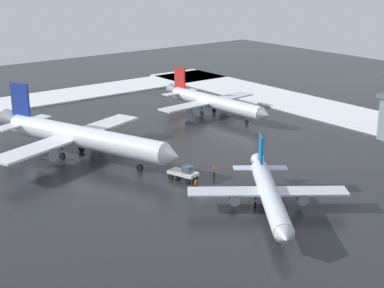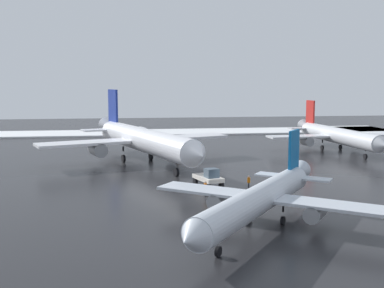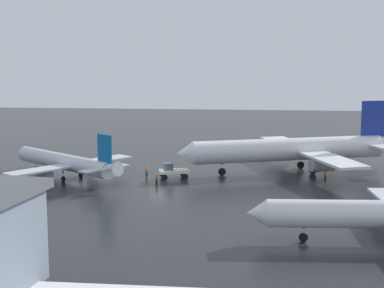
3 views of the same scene
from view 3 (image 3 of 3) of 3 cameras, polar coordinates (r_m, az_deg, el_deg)
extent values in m
plane|color=#232326|center=(90.82, -3.25, -3.58)|extent=(240.00, 240.00, 0.00)
cylinder|color=white|center=(97.97, 9.37, -0.52)|extent=(32.02, 14.49, 3.70)
cone|color=white|center=(92.55, -0.74, -0.94)|extent=(3.65, 4.19, 3.52)
cube|color=white|center=(91.43, 13.43, -1.50)|extent=(9.28, 14.95, 0.39)
cylinder|color=gray|center=(93.29, 12.51, -1.95)|extent=(4.22, 3.30, 2.18)
cube|color=white|center=(107.41, 9.11, 0.11)|extent=(9.28, 14.95, 0.39)
cylinder|color=gray|center=(105.39, 9.28, -0.65)|extent=(4.22, 3.30, 2.18)
cube|color=navy|center=(104.26, 17.18, 2.36)|extent=(4.24, 1.84, 6.10)
cube|color=white|center=(101.91, 17.90, -0.22)|extent=(4.43, 5.88, 0.26)
cube|color=white|center=(107.47, 16.09, 0.30)|extent=(4.43, 5.88, 0.26)
cylinder|color=black|center=(94.40, 2.93, -1.76)|extent=(0.26, 0.26, 0.76)
cylinder|color=black|center=(94.70, 2.93, -2.71)|extent=(1.26, 0.76, 1.20)
cylinder|color=black|center=(97.42, 11.66, -1.61)|extent=(0.26, 0.26, 0.76)
cylinder|color=black|center=(97.71, 11.64, -2.52)|extent=(1.26, 0.76, 1.20)
cylinder|color=black|center=(101.70, 10.51, -1.15)|extent=(0.26, 0.26, 0.76)
cylinder|color=black|center=(101.98, 10.49, -2.02)|extent=(1.26, 0.76, 1.20)
cone|color=silver|center=(61.54, 6.27, -6.68)|extent=(2.25, 2.91, 2.78)
cylinder|color=black|center=(62.45, 10.78, -7.78)|extent=(0.21, 0.21, 0.60)
cylinder|color=black|center=(62.82, 10.75, -8.88)|extent=(0.96, 0.37, 0.95)
cylinder|color=silver|center=(94.55, -12.37, -1.68)|extent=(19.32, 15.43, 2.53)
cone|color=silver|center=(104.56, -16.14, -0.84)|extent=(2.87, 2.99, 2.40)
cone|color=silver|center=(84.88, -7.68, -2.42)|extent=(3.41, 3.31, 2.46)
cube|color=silver|center=(89.48, -14.76, -2.49)|extent=(8.42, 9.68, 0.27)
cylinder|color=gray|center=(90.71, -14.08, -2.80)|extent=(2.91, 2.71, 1.49)
cube|color=silver|center=(96.38, -8.64, -1.52)|extent=(8.42, 9.68, 0.27)
cylinder|color=gray|center=(95.91, -9.46, -2.04)|extent=(2.91, 2.71, 1.49)
cube|color=#0C5999|center=(85.77, -8.48, -0.45)|extent=(2.53, 2.00, 4.16)
cube|color=silver|center=(85.04, -9.67, -2.54)|extent=(3.69, 4.01, 0.18)
cube|color=silver|center=(87.76, -7.36, -2.15)|extent=(3.69, 4.01, 0.18)
cylinder|color=black|center=(101.18, -14.88, -1.74)|extent=(0.18, 0.18, 0.52)
cylinder|color=black|center=(101.37, -14.85, -2.34)|extent=(0.81, 0.70, 0.82)
cylinder|color=black|center=(92.04, -12.40, -2.67)|extent=(0.18, 0.18, 0.52)
cylinder|color=black|center=(92.26, -12.37, -3.32)|extent=(0.81, 0.70, 0.82)
cylinder|color=black|center=(93.89, -10.76, -2.39)|extent=(0.18, 0.18, 0.52)
cylinder|color=black|center=(94.10, -10.74, -3.04)|extent=(0.81, 0.70, 0.82)
cube|color=silver|center=(92.19, -1.76, -2.66)|extent=(5.04, 3.44, 0.50)
cube|color=#3F5160|center=(91.90, -2.33, -2.19)|extent=(1.78, 1.84, 1.10)
cylinder|color=black|center=(91.14, -2.66, -3.25)|extent=(0.95, 0.57, 0.90)
cylinder|color=black|center=(93.06, -2.83, -3.00)|extent=(0.95, 0.57, 0.90)
cylinder|color=black|center=(91.64, -0.66, -3.17)|extent=(0.95, 0.57, 0.90)
cylinder|color=black|center=(93.55, -0.88, -2.93)|extent=(0.95, 0.57, 0.90)
cylinder|color=black|center=(93.26, 12.76, -3.20)|extent=(0.16, 0.16, 0.85)
cylinder|color=black|center=(93.43, 12.82, -3.18)|extent=(0.16, 0.16, 0.85)
cylinder|color=orange|center=(93.20, 12.81, -2.75)|extent=(0.36, 0.36, 0.62)
sphere|color=tan|center=(93.12, 12.82, -2.49)|extent=(0.24, 0.24, 0.24)
cylinder|color=black|center=(88.21, -3.51, -3.67)|extent=(0.16, 0.16, 0.85)
cylinder|color=black|center=(88.13, -3.40, -3.68)|extent=(0.16, 0.16, 0.85)
cylinder|color=orange|center=(88.02, -3.46, -3.21)|extent=(0.36, 0.36, 0.62)
sphere|color=tan|center=(87.93, -3.46, -2.94)|extent=(0.24, 0.24, 0.24)
cylinder|color=black|center=(94.10, -4.37, -2.90)|extent=(0.16, 0.16, 0.85)
cylinder|color=black|center=(94.12, -4.49, -2.90)|extent=(0.16, 0.16, 0.85)
cylinder|color=orange|center=(93.97, -4.43, -2.46)|extent=(0.36, 0.36, 0.62)
sphere|color=tan|center=(93.89, -4.43, -2.20)|extent=(0.24, 0.24, 0.24)
camera|label=1|loc=(162.65, -24.19, 12.62)|focal=55.00mm
camera|label=2|loc=(121.66, -28.97, 4.57)|focal=45.00mm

